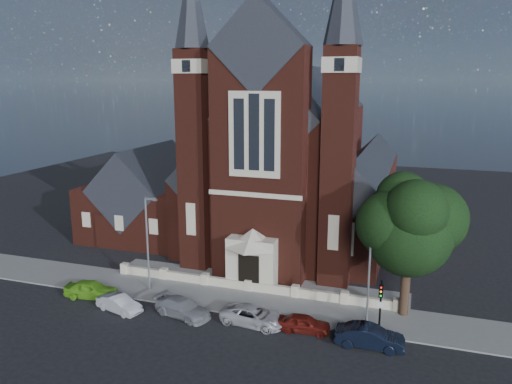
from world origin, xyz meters
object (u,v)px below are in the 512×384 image
car_dark_red (304,323)px  car_navy (370,337)px  street_lamp_left (148,239)px  car_white_suv (254,316)px  street_lamp_right (371,263)px  car_silver_a (119,304)px  street_tree (411,228)px  parish_hall (149,200)px  car_lime_van (91,289)px  traffic_signal (381,300)px  car_silver_b (183,308)px  church (297,164)px

car_dark_red → car_navy: 4.64m
street_lamp_left → car_white_suv: (10.15, -2.89, -3.92)m
street_lamp_right → car_silver_a: bearing=-167.1°
street_lamp_left → car_white_suv: 11.26m
street_tree → street_lamp_left: street_tree is taller
car_white_suv → street_lamp_right: bearing=-64.4°
parish_hall → car_lime_van: size_ratio=2.84×
traffic_signal → car_silver_b: traffic_signal is taller
traffic_signal → street_lamp_left: bearing=175.2°
street_lamp_right → car_silver_b: (-13.31, -3.36, -3.92)m
street_tree → street_lamp_left: (-20.51, -1.71, -2.36)m
car_dark_red → street_tree: bearing=-59.8°
street_lamp_left → car_dark_red: (13.87, -2.79, -3.97)m
church → car_silver_b: 23.75m
church → parish_hall: size_ratio=2.86×
church → street_lamp_right: 21.76m
car_navy → church: bearing=23.9°
car_navy → street_lamp_right: bearing=6.3°
street_lamp_right → car_white_suv: size_ratio=1.67×
parish_hall → street_tree: 31.27m
church → street_lamp_right: bearing=-62.0°
street_lamp_left → car_navy: size_ratio=1.78×
traffic_signal → car_lime_van: bearing=-177.0°
church → parish_hall: 17.26m
street_lamp_right → car_dark_red: size_ratio=2.19×
car_lime_van → street_lamp_right: bearing=-90.8°
church → street_lamp_right: (10.09, -18.94, -3.59)m
church → street_lamp_right: church is taller
church → car_silver_a: (-8.18, -23.13, -7.55)m
car_lime_van → traffic_signal: bearing=-95.1°
traffic_signal → car_lime_van: size_ratio=0.93×
street_lamp_left → car_navy: (18.47, -3.47, -3.85)m
parish_hall → street_lamp_right: 29.62m
traffic_signal → car_navy: (-0.44, -1.90, -1.84)m
parish_hall → street_tree: (28.60, -12.29, 2.95)m
church → street_lamp_left: (-7.91, -18.94, -3.59)m
car_silver_a → car_white_suv: bearing=-68.6°
street_tree → street_lamp_right: (-2.51, -1.71, -2.36)m
church → street_lamp_left: size_ratio=4.31×
church → car_white_suv: church is taller
car_silver_b → car_dark_red: 9.20m
street_lamp_right → car_navy: 5.21m
car_silver_a → car_white_suv: (10.43, 1.29, 0.04)m
church → car_lime_van: size_ratio=8.14×
street_lamp_right → church: bearing=118.0°
traffic_signal → street_lamp_right: bearing=120.0°
street_lamp_right → car_silver_b: bearing=-165.8°
street_tree → car_silver_a: 22.51m
car_silver_b → car_white_suv: size_ratio=0.96×
car_lime_van → street_tree: bearing=-87.7°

